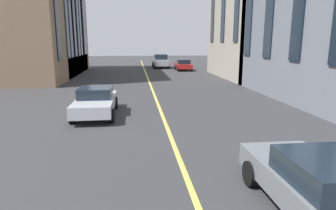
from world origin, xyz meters
TOP-DOWN VIEW (x-y plane):
  - lane_centre_line at (20.00, 0.00)m, footprint 80.00×0.16m
  - car_silver_near at (17.04, 3.27)m, footprint 4.40×1.95m
  - car_red_parked_b at (39.59, -4.90)m, footprint 3.90×1.89m
  - car_silver_parked_a at (43.72, -2.34)m, footprint 4.70×2.14m
  - car_grey_oncoming at (7.62, -2.40)m, footprint 4.40×1.95m
  - building_left_near at (35.04, 14.26)m, footprint 17.72×13.64m
  - building_left_far at (37.02, 12.78)m, footprint 11.90×10.69m

SIDE VIEW (x-z plane):
  - lane_centre_line at x=20.00m, z-range 0.00..0.01m
  - car_red_parked_b at x=39.59m, z-range 0.00..1.40m
  - car_silver_near at x=17.04m, z-range 0.02..1.39m
  - car_grey_oncoming at x=7.62m, z-range 0.02..1.39m
  - car_silver_parked_a at x=43.72m, z-range 0.03..1.91m
  - building_left_far at x=37.02m, z-range 0.00..14.55m
  - building_left_near at x=35.04m, z-range 0.00..14.58m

